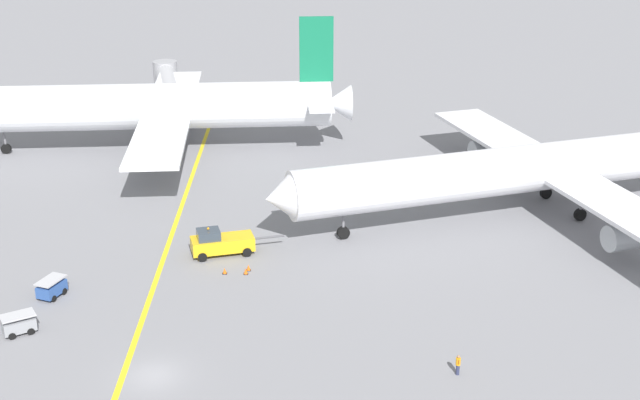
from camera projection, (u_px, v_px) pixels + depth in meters
ground_plane at (154, 376)px, 66.73m from camera, size 600.00×600.00×0.00m
taxiway_stripe at (145, 312)px, 75.99m from camera, size 1.12×120.00×0.01m
airliner_at_gate_left at (152, 107)px, 115.09m from camera, size 52.95×44.87×17.40m
airliner_being_pushed at (541, 168)px, 95.11m from camera, size 59.09×48.98×15.48m
pushback_tug at (221, 242)px, 86.48m from camera, size 9.32×3.95×2.98m
gse_baggage_cart_trailing at (19, 324)px, 72.32m from camera, size 3.15×2.72×1.71m
gse_baggage_cart_near_cluster at (52, 288)px, 78.29m from camera, size 2.51×3.13×1.71m
ground_crew_marshaller_foreground at (458, 364)px, 66.59m from camera, size 0.36×0.50×1.67m
traffic_cone_wingtip_starboard at (246, 271)px, 82.72m from camera, size 0.44×0.44×0.60m
traffic_cone_wingtip_port at (225, 271)px, 82.80m from camera, size 0.44×0.44×0.60m
traffic_cone_nose_right at (248, 268)px, 83.45m from camera, size 0.44×0.44×0.60m
jet_bridge at (168, 82)px, 135.07m from camera, size 6.86×19.59×5.83m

